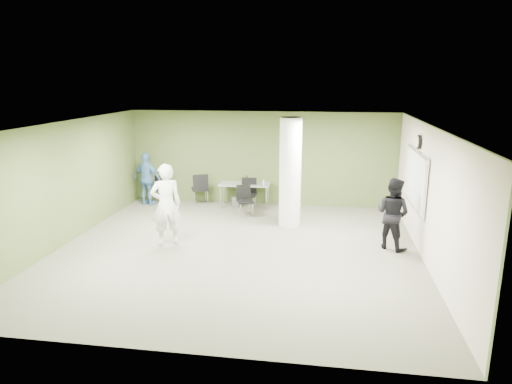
% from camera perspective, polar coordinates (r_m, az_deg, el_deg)
% --- Properties ---
extents(floor, '(8.00, 8.00, 0.00)m').
position_cam_1_polar(floor, '(10.29, -2.34, -7.26)').
color(floor, '#4D4D3C').
rests_on(floor, ground).
extents(ceiling, '(8.00, 8.00, 0.00)m').
position_cam_1_polar(ceiling, '(9.64, -2.50, 8.46)').
color(ceiling, white).
rests_on(ceiling, wall_back).
extents(wall_back, '(8.00, 2.80, 0.02)m').
position_cam_1_polar(wall_back, '(13.74, 0.78, 4.22)').
color(wall_back, '#495A2A').
rests_on(wall_back, floor).
extents(wall_left, '(0.02, 8.00, 2.80)m').
position_cam_1_polar(wall_left, '(11.33, -22.71, 1.03)').
color(wall_left, '#495A2A').
rests_on(wall_left, floor).
extents(wall_right_cream, '(0.02, 8.00, 2.80)m').
position_cam_1_polar(wall_right_cream, '(9.93, 20.88, -0.50)').
color(wall_right_cream, beige).
rests_on(wall_right_cream, floor).
extents(column, '(0.56, 0.56, 2.80)m').
position_cam_1_polar(column, '(11.68, 4.29, 2.45)').
color(column, silver).
rests_on(column, floor).
extents(whiteboard, '(0.05, 2.30, 1.30)m').
position_cam_1_polar(whiteboard, '(11.04, 19.28, 1.55)').
color(whiteboard, silver).
rests_on(whiteboard, wall_right_cream).
extents(wall_clock, '(0.06, 0.32, 0.32)m').
position_cam_1_polar(wall_clock, '(10.90, 19.64, 5.92)').
color(wall_clock, black).
rests_on(wall_clock, wall_right_cream).
extents(folding_table, '(1.51, 0.69, 0.96)m').
position_cam_1_polar(folding_table, '(13.51, -1.38, 0.86)').
color(folding_table, gray).
rests_on(folding_table, floor).
extents(wastebasket, '(0.26, 0.26, 0.30)m').
position_cam_1_polar(wastebasket, '(13.63, -2.50, -1.25)').
color(wastebasket, '#4C4C4C').
rests_on(wastebasket, floor).
extents(chair_back_left, '(0.54, 0.54, 0.89)m').
position_cam_1_polar(chair_back_left, '(14.14, -11.48, 0.59)').
color(chair_back_left, black).
rests_on(chair_back_left, floor).
extents(chair_back_right, '(0.62, 0.62, 0.96)m').
position_cam_1_polar(chair_back_right, '(13.86, -6.98, 0.67)').
color(chair_back_right, black).
rests_on(chair_back_right, floor).
extents(chair_table_left, '(0.47, 0.47, 0.92)m').
position_cam_1_polar(chair_table_left, '(13.31, -0.93, 0.09)').
color(chair_table_left, black).
rests_on(chair_table_left, floor).
extents(chair_table_right, '(0.55, 0.55, 0.85)m').
position_cam_1_polar(chair_table_right, '(12.73, -1.46, -0.74)').
color(chair_table_right, black).
rests_on(chair_table_right, floor).
extents(woman_white, '(0.82, 0.72, 1.89)m').
position_cam_1_polar(woman_white, '(10.55, -11.17, -1.57)').
color(woman_white, silver).
rests_on(woman_white, floor).
extents(man_black, '(1.00, 0.97, 1.62)m').
position_cam_1_polar(man_black, '(10.60, 16.71, -2.59)').
color(man_black, black).
rests_on(man_black, floor).
extents(man_blue, '(1.00, 0.60, 1.60)m').
position_cam_1_polar(man_blue, '(14.09, -13.44, 1.60)').
color(man_blue, teal).
rests_on(man_blue, floor).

